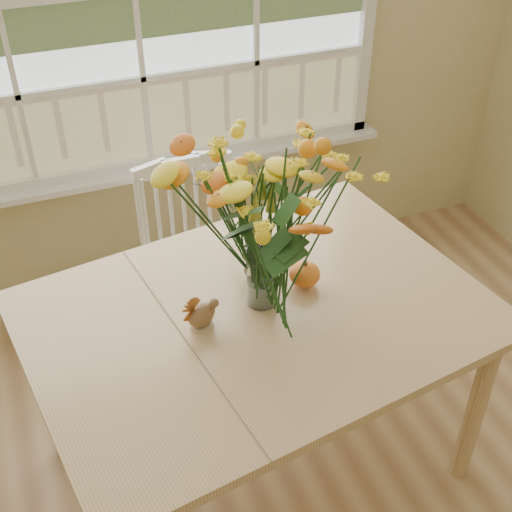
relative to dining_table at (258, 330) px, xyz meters
name	(u,v)px	position (x,y,z in m)	size (l,w,h in m)	color
wall_back	(136,32)	(-0.06, 1.35, 0.62)	(4.00, 0.02, 2.70)	#D3C086
dining_table	(258,330)	(0.00, 0.00, 0.00)	(1.69, 1.33, 0.82)	tan
windsor_chair	(193,253)	(-0.02, 0.77, -0.20)	(0.45, 0.43, 0.94)	white
flower_vase	(262,214)	(0.03, 0.04, 0.45)	(0.51, 0.51, 0.60)	white
pumpkin	(305,275)	(0.20, 0.07, 0.14)	(0.11, 0.11, 0.09)	#EB571B
turkey_figurine	(201,315)	(-0.20, -0.01, 0.14)	(0.12, 0.11, 0.13)	#CCB78C
dark_gourd	(254,271)	(0.05, 0.17, 0.13)	(0.13, 0.12, 0.07)	#38160F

